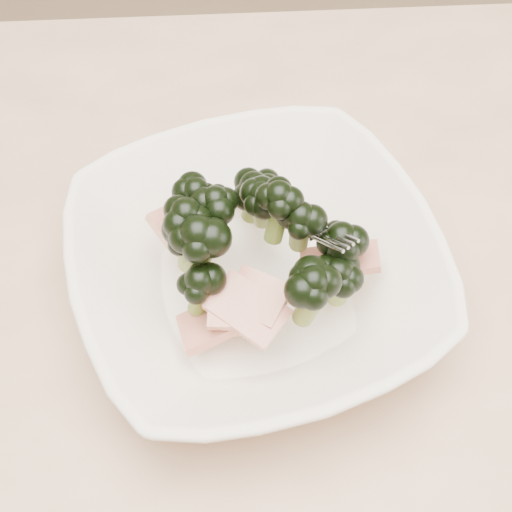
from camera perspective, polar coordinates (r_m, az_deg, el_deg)
name	(u,v)px	position (r m, az deg, el deg)	size (l,w,h in m)	color
dining_table	(244,424)	(0.60, -0.95, -13.30)	(1.20, 0.80, 0.75)	tan
broccoli_dish	(255,266)	(0.51, -0.08, -0.78)	(0.32, 0.32, 0.11)	#EFE0CA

